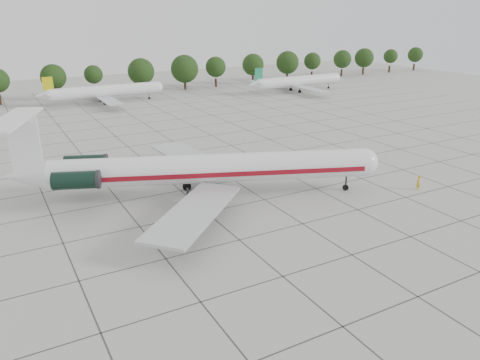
{
  "coord_description": "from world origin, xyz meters",
  "views": [
    {
      "loc": [
        -28.78,
        -45.68,
        22.23
      ],
      "look_at": [
        -3.86,
        -0.65,
        3.5
      ],
      "focal_mm": 35.0,
      "sensor_mm": 36.0,
      "label": 1
    }
  ],
  "objects_px": {
    "bg_airliner_c": "(105,92)",
    "bg_airliner_d": "(298,81)",
    "main_airliner": "(192,169)",
    "ground_crew": "(418,183)"
  },
  "relations": [
    {
      "from": "main_airliner",
      "to": "ground_crew",
      "type": "bearing_deg",
      "value": -1.89
    },
    {
      "from": "ground_crew",
      "to": "bg_airliner_d",
      "type": "relative_size",
      "value": 0.07
    },
    {
      "from": "ground_crew",
      "to": "bg_airliner_c",
      "type": "relative_size",
      "value": 0.07
    },
    {
      "from": "main_airliner",
      "to": "bg_airliner_d",
      "type": "relative_size",
      "value": 1.58
    },
    {
      "from": "main_airliner",
      "to": "bg_airliner_c",
      "type": "relative_size",
      "value": 1.58
    },
    {
      "from": "bg_airliner_c",
      "to": "bg_airliner_d",
      "type": "height_order",
      "value": "same"
    },
    {
      "from": "bg_airliner_c",
      "to": "bg_airliner_d",
      "type": "bearing_deg",
      "value": -9.64
    },
    {
      "from": "main_airliner",
      "to": "ground_crew",
      "type": "height_order",
      "value": "main_airliner"
    },
    {
      "from": "bg_airliner_d",
      "to": "ground_crew",
      "type": "bearing_deg",
      "value": -114.11
    },
    {
      "from": "main_airliner",
      "to": "ground_crew",
      "type": "relative_size",
      "value": 22.84
    }
  ]
}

